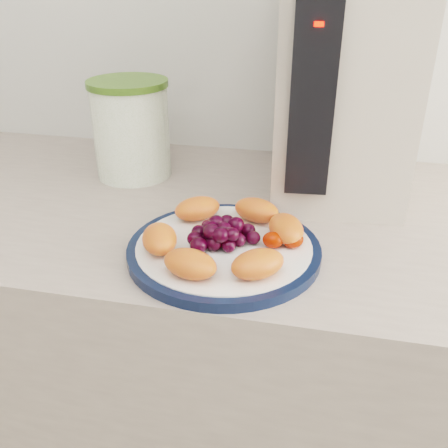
# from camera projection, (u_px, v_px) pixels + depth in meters

# --- Properties ---
(counter) EXTENTS (3.50, 0.60, 0.90)m
(counter) POSITION_uv_depth(u_px,v_px,m) (237.00, 396.00, 1.07)
(counter) COLOR #B4A296
(counter) RESTS_ON floor
(cabinet_face) EXTENTS (3.48, 0.58, 0.84)m
(cabinet_face) POSITION_uv_depth(u_px,v_px,m) (237.00, 406.00, 1.09)
(cabinet_face) COLOR #8B6F4D
(cabinet_face) RESTS_ON floor
(plate_rim) EXTENTS (0.28, 0.28, 0.01)m
(plate_rim) POSITION_uv_depth(u_px,v_px,m) (224.00, 250.00, 0.72)
(plate_rim) COLOR #0D1A37
(plate_rim) RESTS_ON counter
(plate_face) EXTENTS (0.25, 0.25, 0.02)m
(plate_face) POSITION_uv_depth(u_px,v_px,m) (224.00, 249.00, 0.72)
(plate_face) COLOR white
(plate_face) RESTS_ON counter
(canister) EXTENTS (0.18, 0.18, 0.17)m
(canister) POSITION_uv_depth(u_px,v_px,m) (132.00, 132.00, 0.96)
(canister) COLOR #4E741A
(canister) RESTS_ON counter
(canister_lid) EXTENTS (0.19, 0.19, 0.01)m
(canister_lid) POSITION_uv_depth(u_px,v_px,m) (127.00, 83.00, 0.91)
(canister_lid) COLOR #4B7125
(canister_lid) RESTS_ON canister
(appliance_body) EXTENTS (0.24, 0.32, 0.38)m
(appliance_body) POSITION_uv_depth(u_px,v_px,m) (341.00, 84.00, 0.86)
(appliance_body) COLOR beige
(appliance_body) RESTS_ON counter
(appliance_panel) EXTENTS (0.07, 0.03, 0.28)m
(appliance_panel) POSITION_uv_depth(u_px,v_px,m) (312.00, 103.00, 0.73)
(appliance_panel) COLOR black
(appliance_panel) RESTS_ON appliance_body
(appliance_led) EXTENTS (0.01, 0.01, 0.01)m
(appliance_led) POSITION_uv_depth(u_px,v_px,m) (319.00, 24.00, 0.66)
(appliance_led) COLOR #FF0C05
(appliance_led) RESTS_ON appliance_panel
(fruit_plate) EXTENTS (0.24, 0.24, 0.04)m
(fruit_plate) POSITION_uv_depth(u_px,v_px,m) (226.00, 234.00, 0.71)
(fruit_plate) COLOR #F75226
(fruit_plate) RESTS_ON plate_face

